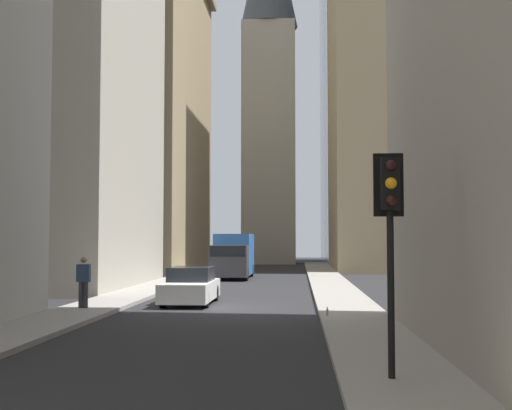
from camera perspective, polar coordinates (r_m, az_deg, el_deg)
name	(u,v)px	position (r m, az deg, el deg)	size (l,w,h in m)	color
ground_plane	(223,308)	(23.68, -2.97, -9.07)	(135.00, 135.00, 0.00)	#262628
sidewalk_right	(101,305)	(24.60, -13.56, -8.60)	(90.00, 2.20, 0.14)	gray
sidewalk_left	(348,307)	(23.58, 8.09, -8.90)	(90.00, 2.20, 0.14)	gray
building_left_far	(393,75)	(55.50, 11.96, 11.17)	(12.91, 10.00, 32.16)	#9E8966
building_right_far	(135,101)	(54.71, -10.61, 8.97)	(19.09, 10.50, 27.68)	#9E8966
church_spire	(269,70)	(69.82, 1.17, 11.86)	(6.03, 6.03, 39.21)	#B7B2A5
delivery_truck	(233,256)	(41.35, -2.04, -4.49)	(6.46, 2.25, 2.84)	#285699
sedan_white	(191,287)	(25.19, -5.79, -7.18)	(4.30, 1.78, 1.42)	silver
traffic_light_foreground	(390,211)	(11.24, 11.74, -0.55)	(0.43, 0.52, 3.83)	black
pedestrian	(83,280)	(23.04, -14.98, -6.39)	(0.26, 0.44, 1.75)	#33333D
discarded_bottle	(327,312)	(20.20, 6.31, -9.38)	(0.07, 0.07, 0.27)	#999EA3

